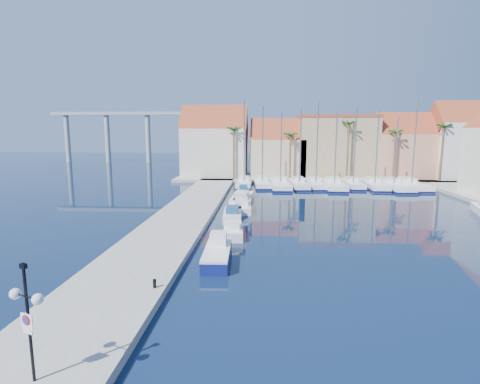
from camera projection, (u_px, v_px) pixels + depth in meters
name	position (u px, v px, depth m)	size (l,w,h in m)	color
ground	(271.00, 264.00, 25.87)	(260.00, 260.00, 0.00)	#081B31
quay_west	(184.00, 215.00, 39.69)	(6.00, 77.00, 0.50)	gray
shore_north	(319.00, 177.00, 72.46)	(54.00, 16.00, 0.50)	gray
lamp_post	(27.00, 305.00, 12.61)	(1.41, 0.75, 4.32)	black
bollard	(155.00, 283.00, 20.78)	(0.20, 0.20, 0.49)	black
fishing_boat	(217.00, 253.00, 26.39)	(1.94, 5.37, 1.86)	navy
motorboat_west_0	(233.00, 230.00, 33.00)	(2.06, 5.14, 1.40)	white
motorboat_west_1	(233.00, 214.00, 39.19)	(2.08, 5.75, 1.40)	white
motorboat_west_2	(242.00, 206.00, 43.61)	(2.47, 6.86, 1.40)	white
motorboat_west_3	(242.00, 198.00, 48.78)	(2.85, 7.60, 1.40)	white
motorboat_west_4	(243.00, 191.00, 54.33)	(1.72, 5.13, 1.40)	white
sailboat_0	(244.00, 183.00, 61.95)	(2.38, 8.96, 13.86)	white
sailboat_1	(262.00, 183.00, 61.98)	(3.14, 9.50, 12.96)	white
sailboat_2	(280.00, 184.00, 60.97)	(3.29, 11.48, 11.96)	white
sailboat_3	(299.00, 184.00, 60.77)	(2.87, 9.43, 12.72)	white
sailboat_4	(315.00, 184.00, 60.90)	(2.69, 9.22, 13.75)	white
sailboat_5	(334.00, 184.00, 60.47)	(3.67, 11.67, 11.94)	white
sailboat_6	(352.00, 184.00, 60.86)	(2.36, 8.70, 12.76)	white
sailboat_7	(374.00, 184.00, 60.34)	(3.19, 10.53, 12.58)	white
sailboat_8	(392.00, 185.00, 59.72)	(3.65, 11.85, 11.21)	white
sailboat_9	(410.00, 185.00, 59.89)	(3.67, 10.75, 13.86)	white
building_0	(215.00, 144.00, 71.73)	(12.30, 9.00, 13.50)	beige
building_1	(278.00, 151.00, 71.16)	(10.30, 8.00, 11.00)	tan
building_2	(336.00, 146.00, 71.30)	(14.20, 10.20, 11.50)	tan
building_3	(402.00, 148.00, 69.61)	(10.30, 8.00, 12.00)	tan
building_4	(455.00, 143.00, 67.88)	(8.30, 8.00, 14.00)	silver
palm_0	(234.00, 131.00, 66.13)	(2.60, 2.60, 10.15)	brown
palm_1	(290.00, 136.00, 65.65)	(2.60, 2.60, 9.15)	brown
palm_2	(349.00, 126.00, 64.71)	(2.60, 2.60, 11.15)	brown
palm_3	(395.00, 134.00, 64.44)	(2.60, 2.60, 9.65)	brown
palm_4	(444.00, 128.00, 63.78)	(2.60, 2.60, 10.65)	brown
viaduct	(130.00, 127.00, 107.43)	(48.00, 2.20, 14.45)	#9E9E99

